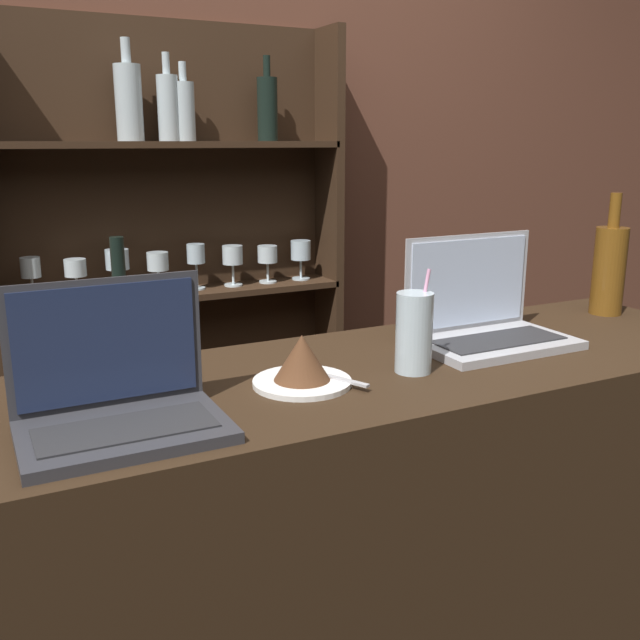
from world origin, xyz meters
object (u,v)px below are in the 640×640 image
object	(u,v)px
laptop_far	(485,319)
wine_bottle_dark	(123,329)
laptop_near	(118,397)
water_glass	(414,333)
cake_plate	(302,364)
wine_bottle_amber	(609,268)

from	to	relation	value
laptop_far	wine_bottle_dark	distance (m)	0.76
laptop_near	water_glass	distance (m)	0.56
laptop_far	cake_plate	bearing A→B (deg)	-171.55
water_glass	wine_bottle_amber	bearing A→B (deg)	13.82
laptop_near	water_glass	world-z (taller)	laptop_near
cake_plate	wine_bottle_dark	size ratio (longest dim) A/B	0.68
laptop_far	cake_plate	world-z (taller)	laptop_far
laptop_near	laptop_far	bearing A→B (deg)	9.02
wine_bottle_dark	wine_bottle_amber	xyz separation A→B (m)	(1.22, -0.00, 0.01)
cake_plate	water_glass	world-z (taller)	water_glass
wine_bottle_dark	laptop_far	bearing A→B (deg)	-6.14
laptop_far	wine_bottle_amber	world-z (taller)	wine_bottle_amber
laptop_near	cake_plate	world-z (taller)	laptop_near
wine_bottle_dark	laptop_near	bearing A→B (deg)	-104.49
laptop_near	wine_bottle_amber	distance (m)	1.29
laptop_far	wine_bottle_amber	size ratio (longest dim) A/B	1.09
laptop_far	cake_plate	distance (m)	0.48
water_glass	wine_bottle_dark	xyz separation A→B (m)	(-0.51, 0.18, 0.03)
laptop_near	wine_bottle_dark	size ratio (longest dim) A/B	1.13
water_glass	wine_bottle_dark	bearing A→B (deg)	160.69
cake_plate	wine_bottle_amber	size ratio (longest dim) A/B	0.60
water_glass	laptop_far	bearing A→B (deg)	21.02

